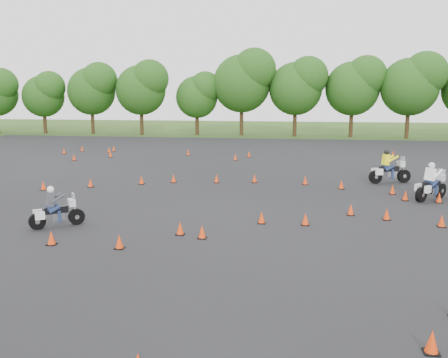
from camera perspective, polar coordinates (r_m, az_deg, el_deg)
ground at (r=18.53m, az=-1.85°, el=-5.77°), size 140.00×140.00×0.00m
asphalt_pad at (r=24.29m, az=0.70°, el=-1.98°), size 62.00×62.00×0.00m
treeline at (r=52.29m, az=10.98°, el=9.27°), size 86.94×32.77×10.42m
traffic_cones at (r=23.83m, az=0.39°, el=-1.65°), size 36.63×33.15×0.45m
rider_grey at (r=19.66m, az=-18.60°, el=-2.99°), size 1.99×1.76×1.58m
rider_yellow at (r=29.15m, az=18.49°, el=1.38°), size 2.54×1.48×1.88m
rider_white at (r=25.25m, az=22.63°, el=-0.21°), size 2.14×2.17×1.80m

